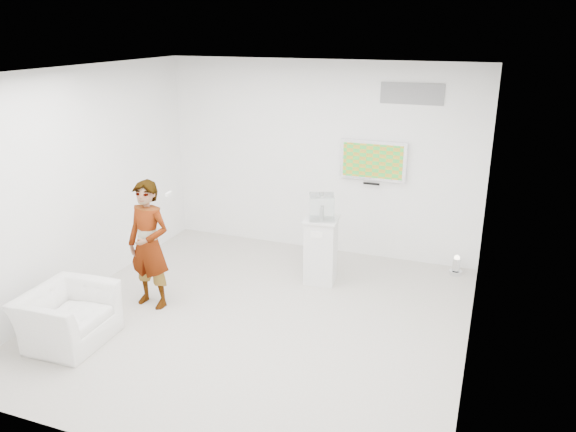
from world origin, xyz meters
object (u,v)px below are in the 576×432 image
(person, at_px, (149,245))
(armchair, at_px, (68,316))
(tv, at_px, (373,160))
(pedestal, at_px, (321,250))
(floor_uplight, at_px, (456,265))

(person, relative_size, armchair, 1.72)
(person, height_order, armchair, person)
(tv, height_order, pedestal, tv)
(pedestal, relative_size, floor_uplight, 3.31)
(person, bearing_deg, tv, 54.49)
(person, relative_size, floor_uplight, 5.84)
(tv, relative_size, floor_uplight, 3.49)
(person, distance_m, floor_uplight, 4.38)
(person, xyz_separation_m, floor_uplight, (3.63, 2.35, -0.69))
(tv, xyz_separation_m, floor_uplight, (1.35, -0.23, -1.41))
(pedestal, bearing_deg, armchair, -131.14)
(person, bearing_deg, armchair, -103.67)
(tv, relative_size, person, 0.60)
(armchair, xyz_separation_m, floor_uplight, (4.03, 3.46, -0.17))
(pedestal, bearing_deg, tv, 68.82)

